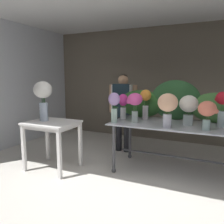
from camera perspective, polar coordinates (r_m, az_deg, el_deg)
The scene contains 16 objects.
ground_plane at distance 4.08m, azimuth 7.64°, elevation -12.68°, with size 7.71×7.71×0.00m, color silver.
wall_back at distance 5.50m, azimuth 13.43°, elevation 6.65°, with size 5.79×0.12×2.61m, color #706656.
wall_left at distance 5.41m, azimuth -22.94°, elevation 6.16°, with size 0.12×3.62×2.61m, color silver.
display_table_glass at distance 3.62m, azimuth 14.63°, elevation -4.62°, with size 1.82×0.92×0.79m.
side_table_white at distance 3.80m, azimuth -14.63°, elevation -3.82°, with size 0.77×0.64×0.78m.
florist at distance 4.51m, azimuth 2.70°, elevation 1.79°, with size 0.58×0.24×1.53m.
foliage_backdrop at distance 3.90m, azimuth 14.58°, elevation 2.05°, with size 1.94×0.31×0.65m.
vase_ivory_stock at distance 3.51m, azimuth 18.45°, elevation 1.22°, with size 0.27×0.27×0.44m.
vase_sunset_dahlias at distance 3.80m, azimuth 8.35°, elevation 2.69°, with size 0.19×0.18×0.49m.
vase_coral_lilies at distance 3.26m, azimuth 22.54°, elevation 0.18°, with size 0.26×0.23×0.39m.
vase_peach_peonies at distance 3.25m, azimuth 13.63°, elevation 1.53°, with size 0.28×0.28×0.48m.
vase_lilac_anemones at distance 3.51m, azimuth 0.53°, elevation 1.89°, with size 0.18×0.18×0.46m.
vase_fuchsia_freesia at distance 3.52m, azimuth 5.68°, elevation 2.31°, with size 0.25×0.23×0.46m.
vase_crimson_tulips at distance 3.54m, azimuth 25.65°, elevation 1.41°, with size 0.20×0.19×0.50m.
vase_magenta_carnations at distance 3.83m, azimuth 2.74°, elevation 1.92°, with size 0.17×0.16×0.42m.
vase_white_roses_tall at distance 3.82m, azimuth -16.71°, elevation 3.97°, with size 0.29×0.29×0.64m.
Camera 1 is at (1.11, -1.88, 1.49)m, focal length 36.90 mm.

